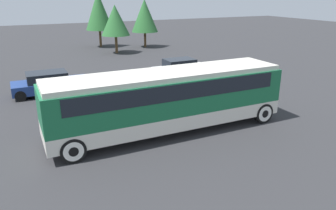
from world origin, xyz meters
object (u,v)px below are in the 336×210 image
(tour_bus, at_px, (170,96))
(parked_car_mid, at_px, (50,83))
(parked_car_near, at_px, (138,85))
(parked_car_far, at_px, (181,68))

(tour_bus, distance_m, parked_car_mid, 9.79)
(tour_bus, distance_m, parked_car_near, 6.10)
(tour_bus, relative_size, parked_car_far, 2.60)
(tour_bus, bearing_deg, parked_car_mid, 116.46)
(tour_bus, bearing_deg, parked_car_near, 83.85)
(parked_car_mid, bearing_deg, parked_car_far, 0.97)
(parked_car_mid, relative_size, parked_car_far, 1.09)
(tour_bus, height_order, parked_car_mid, tour_bus)
(parked_car_mid, bearing_deg, tour_bus, -63.54)
(parked_car_near, bearing_deg, parked_car_mid, 151.12)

